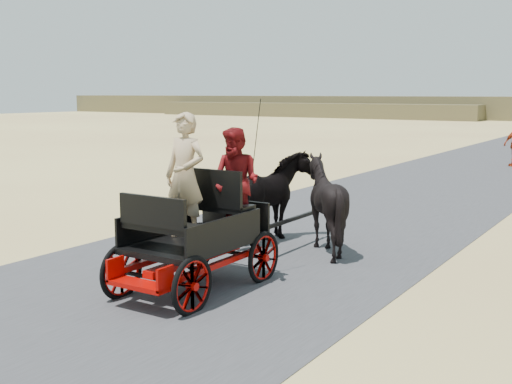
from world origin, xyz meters
The scene contains 8 objects.
ground centered at (0.00, 0.00, 0.00)m, with size 140.00×140.00×0.00m, color tan.
road centered at (0.00, 0.00, 0.01)m, with size 6.00×140.00×0.01m, color #38383A.
ridge_near centered at (-30.00, 58.00, 0.80)m, with size 40.00×4.00×1.60m, color brown.
carriage centered at (0.41, -1.43, 0.36)m, with size 1.30×2.40×0.72m, color black, non-canonical shape.
horse_left centered at (-0.14, 1.57, 0.85)m, with size 0.91×2.01×1.70m, color black.
horse_right centered at (0.96, 1.57, 0.85)m, with size 1.37×1.54×1.70m, color black.
driver_man centered at (0.21, -1.38, 1.62)m, with size 0.66×0.43×1.80m, color tan.
passenger_woman centered at (0.71, -0.83, 1.51)m, with size 0.77×0.60×1.58m, color #660C0F.
Camera 1 is at (5.97, -8.44, 2.79)m, focal length 45.00 mm.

